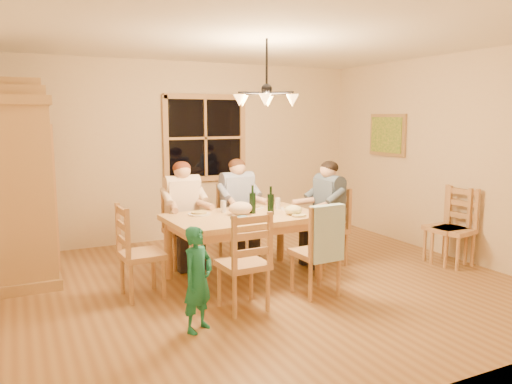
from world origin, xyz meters
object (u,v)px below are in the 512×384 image
chair_near_left (243,279)px  wine_bottle_a (253,199)px  chair_spare_back (445,240)px  chair_end_left (142,269)px  chair_far_left (184,243)px  chair_far_right (238,236)px  dining_table (244,224)px  chair_end_right (327,241)px  child (198,279)px  armoire (23,188)px  chair_near_right (315,266)px  chandelier (267,98)px  wine_bottle_b (271,201)px  adult_plaid_man (238,196)px  adult_woman (183,201)px  chair_spare_front (452,242)px  adult_slate_man (328,200)px

chair_near_left → wine_bottle_a: 1.21m
chair_spare_back → chair_end_left: bearing=83.8°
chair_far_left → chair_far_right: 0.77m
dining_table → chair_end_left: (-1.20, -0.06, -0.35)m
chair_end_right → child: size_ratio=1.05×
armoire → dining_table: armoire is taller
chair_near_right → chandelier: bearing=117.4°
wine_bottle_b → chair_end_right: bearing=11.1°
dining_table → adult_plaid_man: size_ratio=2.03×
chair_end_left → adult_woman: bearing=136.7°
wine_bottle_a → chair_spare_front: (2.47, -0.73, -0.62)m
child → dining_table: bearing=17.9°
chair_end_left → chair_spare_front: bearing=78.0°
armoire → chair_end_left: (1.07, -1.26, -0.75)m
adult_plaid_man → child: adult_plaid_man is taller
chandelier → adult_plaid_man: 1.65m
dining_table → chair_near_right: (0.47, -0.79, -0.35)m
armoire → adult_plaid_man: bearing=-8.1°
armoire → chair_far_right: armoire is taller
chair_end_right → chair_spare_back: same height
armoire → wine_bottle_a: size_ratio=6.97×
chair_near_right → chair_end_right: size_ratio=1.00×
chair_end_right → adult_slate_man: (0.00, 0.00, 0.54)m
chair_near_left → adult_woman: adult_woman is taller
armoire → chair_end_right: size_ratio=2.32×
chair_far_left → chair_near_left: bearing=90.0°
chair_end_left → chair_far_right: bearing=118.0°
dining_table → wine_bottle_a: size_ratio=5.38×
chandelier → chair_near_left: size_ratio=0.78×
armoire → adult_slate_man: (3.46, -1.14, -0.22)m
chair_spare_front → chair_spare_back: (0.00, 0.12, 0.00)m
chair_spare_back → chair_near_right: bearing=97.6°
dining_table → wine_bottle_a: bearing=21.0°
dining_table → child: 1.48m
chair_near_right → chair_near_left: bearing=-180.0°
dining_table → adult_woman: (-0.47, 0.79, 0.18)m
armoire → chair_near_right: size_ratio=2.32×
chair_far_left → chair_spare_back: size_ratio=1.00×
armoire → child: bearing=-60.5°
chair_near_left → wine_bottle_b: size_ratio=3.00×
armoire → adult_plaid_man: size_ratio=2.63×
chair_far_left → chair_far_right: same height
chair_far_left → chair_spare_front: size_ratio=1.00×
wine_bottle_a → child: bearing=-133.1°
chandelier → wine_bottle_b: chandelier is taller
adult_plaid_man → chair_far_right: bearing=87.1°
chair_end_left → adult_slate_man: 2.46m
dining_table → chandelier: bearing=-58.2°
wine_bottle_a → chair_spare_back: 2.62m
adult_plaid_man → chair_spare_front: adult_plaid_man is taller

